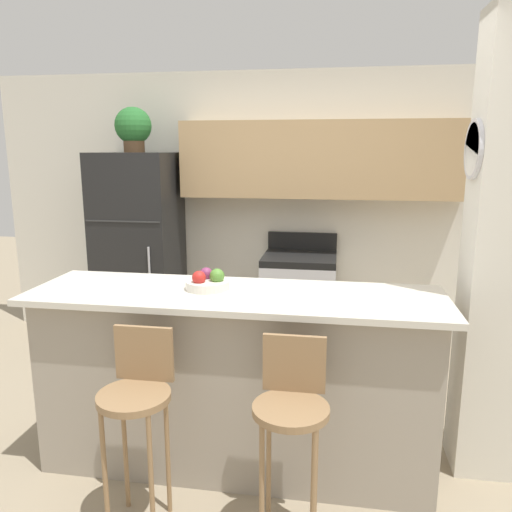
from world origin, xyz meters
name	(u,v)px	position (x,y,z in m)	size (l,w,h in m)	color
ground_plane	(236,462)	(0.00, 0.00, 0.00)	(14.00, 14.00, 0.00)	gray
wall_back	(295,191)	(0.15, 2.05, 1.46)	(5.60, 0.38, 2.55)	silver
pillar_right	(501,254)	(1.44, 0.22, 1.28)	(0.38, 0.32, 2.55)	silver
counter_bar	(236,380)	(0.00, 0.00, 0.53)	(2.32, 0.68, 1.06)	gray
refrigerator	(139,251)	(-1.27, 1.73, 0.91)	(0.71, 0.69, 1.81)	black
stove_range	(299,303)	(0.23, 1.77, 0.46)	(0.65, 0.62, 1.07)	silver
bar_stool_left	(137,399)	(-0.37, -0.54, 0.66)	(0.35, 0.35, 0.99)	olive
bar_stool_right	(291,412)	(0.37, -0.54, 0.66)	(0.35, 0.35, 0.99)	olive
potted_plant_on_fridge	(133,128)	(-1.27, 1.73, 2.03)	(0.33, 0.33, 0.40)	brown
fruit_bowl	(208,282)	(-0.17, 0.04, 1.10)	(0.25, 0.25, 0.12)	silver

